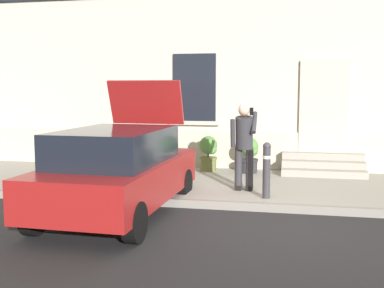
# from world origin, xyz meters

# --- Properties ---
(ground_plane) EXTENTS (80.00, 80.00, 0.00)m
(ground_plane) POSITION_xyz_m (0.00, 0.00, 0.00)
(ground_plane) COLOR #232326
(sidewalk) EXTENTS (24.00, 3.60, 0.15)m
(sidewalk) POSITION_xyz_m (0.00, 2.80, 0.07)
(sidewalk) COLOR #99968E
(sidewalk) RESTS_ON ground
(curb_edge) EXTENTS (24.00, 0.12, 0.15)m
(curb_edge) POSITION_xyz_m (0.00, 0.94, 0.07)
(curb_edge) COLOR gray
(curb_edge) RESTS_ON ground
(building_facade) EXTENTS (24.00, 1.52, 7.50)m
(building_facade) POSITION_xyz_m (0.00, 5.29, 3.73)
(building_facade) COLOR beige
(building_facade) RESTS_ON ground
(entrance_stoop) EXTENTS (1.93, 0.96, 0.48)m
(entrance_stoop) POSITION_xyz_m (1.50, 4.23, 0.34)
(entrance_stoop) COLOR #9E998E
(entrance_stoop) RESTS_ON sidewalk
(hatchback_car_red) EXTENTS (1.88, 4.11, 2.34)m
(hatchback_car_red) POSITION_xyz_m (-2.12, 0.17, 0.80)
(hatchback_car_red) COLOR maroon
(hatchback_car_red) RESTS_ON ground
(bollard_near_person) EXTENTS (0.15, 0.15, 1.04)m
(bollard_near_person) POSITION_xyz_m (0.33, 1.35, 0.71)
(bollard_near_person) COLOR #333338
(bollard_near_person) RESTS_ON sidewalk
(person_on_phone) EXTENTS (0.51, 0.51, 1.74)m
(person_on_phone) POSITION_xyz_m (-0.15, 1.91, 1.15)
(person_on_phone) COLOR #2D2D33
(person_on_phone) RESTS_ON sidewalk
(planter_cream) EXTENTS (0.44, 0.44, 0.86)m
(planter_cream) POSITION_xyz_m (-3.72, 3.95, 0.61)
(planter_cream) COLOR beige
(planter_cream) RESTS_ON sidewalk
(planter_olive) EXTENTS (0.44, 0.44, 0.86)m
(planter_olive) POSITION_xyz_m (-1.24, 4.09, 0.61)
(planter_olive) COLOR #606B38
(planter_olive) RESTS_ON sidewalk
(planter_charcoal) EXTENTS (0.44, 0.44, 0.86)m
(planter_charcoal) POSITION_xyz_m (-0.23, 4.01, 0.61)
(planter_charcoal) COLOR #2D2D30
(planter_charcoal) RESTS_ON sidewalk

